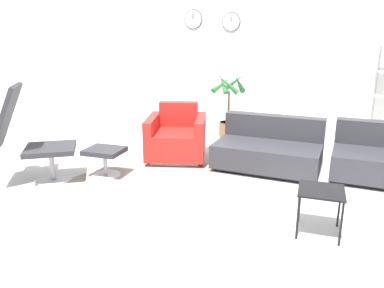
{
  "coord_description": "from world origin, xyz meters",
  "views": [
    {
      "loc": [
        1.38,
        -3.62,
        1.7
      ],
      "look_at": [
        0.12,
        0.17,
        0.55
      ],
      "focal_mm": 35.0,
      "sensor_mm": 36.0,
      "label": 1
    }
  ],
  "objects_px": {
    "side_table": "(321,195)",
    "couch_low": "(269,150)",
    "armchair_red": "(177,139)",
    "potted_plant": "(229,109)",
    "ottoman": "(105,156)",
    "couch_second": "(379,160)",
    "lounge_chair": "(18,124)"
  },
  "relations": [
    {
      "from": "side_table",
      "to": "couch_low",
      "type": "bearing_deg",
      "value": 111.7
    },
    {
      "from": "armchair_red",
      "to": "side_table",
      "type": "height_order",
      "value": "armchair_red"
    },
    {
      "from": "side_table",
      "to": "potted_plant",
      "type": "distance_m",
      "value": 3.42
    },
    {
      "from": "ottoman",
      "to": "potted_plant",
      "type": "relative_size",
      "value": 0.41
    },
    {
      "from": "ottoman",
      "to": "couch_second",
      "type": "height_order",
      "value": "couch_second"
    },
    {
      "from": "ottoman",
      "to": "side_table",
      "type": "distance_m",
      "value": 2.64
    },
    {
      "from": "lounge_chair",
      "to": "couch_low",
      "type": "height_order",
      "value": "lounge_chair"
    },
    {
      "from": "side_table",
      "to": "potted_plant",
      "type": "height_order",
      "value": "potted_plant"
    },
    {
      "from": "couch_low",
      "to": "side_table",
      "type": "height_order",
      "value": "couch_low"
    },
    {
      "from": "couch_second",
      "to": "lounge_chair",
      "type": "bearing_deg",
      "value": 25.11
    },
    {
      "from": "armchair_red",
      "to": "potted_plant",
      "type": "distance_m",
      "value": 1.5
    },
    {
      "from": "potted_plant",
      "to": "ottoman",
      "type": "bearing_deg",
      "value": -113.08
    },
    {
      "from": "lounge_chair",
      "to": "couch_low",
      "type": "xyz_separation_m",
      "value": [
        2.71,
        1.47,
        -0.48
      ]
    },
    {
      "from": "lounge_chair",
      "to": "couch_second",
      "type": "height_order",
      "value": "lounge_chair"
    },
    {
      "from": "lounge_chair",
      "to": "potted_plant",
      "type": "xyz_separation_m",
      "value": [
        1.83,
        2.9,
        -0.24
      ]
    },
    {
      "from": "lounge_chair",
      "to": "couch_low",
      "type": "bearing_deg",
      "value": 86.75
    },
    {
      "from": "side_table",
      "to": "potted_plant",
      "type": "bearing_deg",
      "value": 116.56
    },
    {
      "from": "lounge_chair",
      "to": "potted_plant",
      "type": "relative_size",
      "value": 1.13
    },
    {
      "from": "armchair_red",
      "to": "potted_plant",
      "type": "relative_size",
      "value": 0.9
    },
    {
      "from": "armchair_red",
      "to": "couch_second",
      "type": "relative_size",
      "value": 0.89
    },
    {
      "from": "side_table",
      "to": "couch_second",
      "type": "bearing_deg",
      "value": 67.41
    },
    {
      "from": "ottoman",
      "to": "couch_low",
      "type": "relative_size",
      "value": 0.32
    },
    {
      "from": "lounge_chair",
      "to": "ottoman",
      "type": "xyz_separation_m",
      "value": [
        0.81,
        0.5,
        -0.46
      ]
    },
    {
      "from": "ottoman",
      "to": "couch_low",
      "type": "bearing_deg",
      "value": 26.97
    },
    {
      "from": "ottoman",
      "to": "lounge_chair",
      "type": "bearing_deg",
      "value": -148.33
    },
    {
      "from": "couch_low",
      "to": "couch_second",
      "type": "xyz_separation_m",
      "value": [
        1.34,
        0.02,
        0.0
      ]
    },
    {
      "from": "lounge_chair",
      "to": "armchair_red",
      "type": "distance_m",
      "value": 2.08
    },
    {
      "from": "armchair_red",
      "to": "side_table",
      "type": "distance_m",
      "value": 2.55
    },
    {
      "from": "couch_low",
      "to": "potted_plant",
      "type": "distance_m",
      "value": 1.7
    },
    {
      "from": "lounge_chair",
      "to": "couch_second",
      "type": "distance_m",
      "value": 4.34
    },
    {
      "from": "couch_second",
      "to": "couch_low",
      "type": "bearing_deg",
      "value": 5.89
    },
    {
      "from": "lounge_chair",
      "to": "armchair_red",
      "type": "height_order",
      "value": "lounge_chair"
    }
  ]
}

